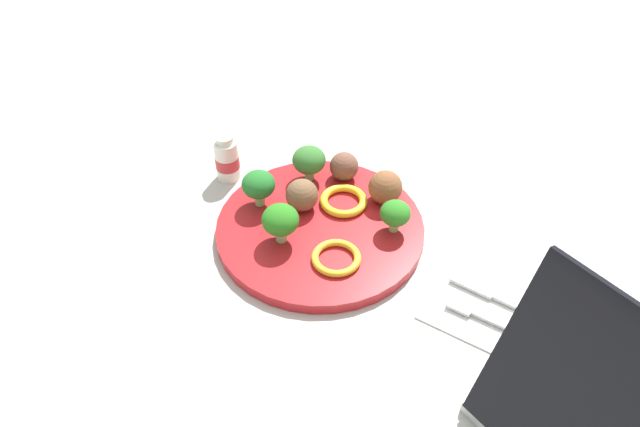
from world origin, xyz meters
name	(u,v)px	position (x,y,z in m)	size (l,w,h in m)	color
ground_plane	(320,233)	(0.00, 0.00, 0.00)	(4.00, 4.00, 0.00)	#B2B2AD
plate	(320,229)	(0.00, 0.00, 0.01)	(0.28, 0.28, 0.02)	red
broccoli_floret_mid_right	(259,185)	(0.09, 0.02, 0.05)	(0.05, 0.05, 0.05)	#91CB6D
broccoli_floret_far_rim	(280,220)	(0.02, 0.05, 0.05)	(0.05, 0.05, 0.05)	#A2C175
broccoli_floret_center	(395,214)	(-0.08, -0.05, 0.04)	(0.04, 0.04, 0.05)	#A3CE73
broccoli_floret_near_rim	(309,160)	(0.07, -0.07, 0.05)	(0.05, 0.05, 0.05)	#9BC281
meatball_mid_left	(385,187)	(-0.04, -0.09, 0.04)	(0.05, 0.05, 0.05)	brown
meatball_front_right	(344,166)	(0.03, -0.10, 0.04)	(0.04, 0.04, 0.04)	brown
meatball_center	(302,195)	(0.04, -0.01, 0.04)	(0.05, 0.05, 0.05)	brown
pepper_ring_far_rim	(336,258)	(-0.06, 0.04, 0.02)	(0.06, 0.06, 0.01)	yellow
pepper_ring_near_rim	(342,200)	(0.00, -0.05, 0.02)	(0.07, 0.07, 0.01)	yellow
napkin	(501,313)	(-0.26, -0.02, 0.00)	(0.17, 0.12, 0.01)	white
fork	(490,318)	(-0.25, 0.00, 0.01)	(0.12, 0.03, 0.01)	silver
knife	(502,298)	(-0.25, -0.04, 0.01)	(0.15, 0.02, 0.01)	silver
yogurt_bottle	(227,159)	(0.18, -0.01, 0.03)	(0.04, 0.04, 0.07)	white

